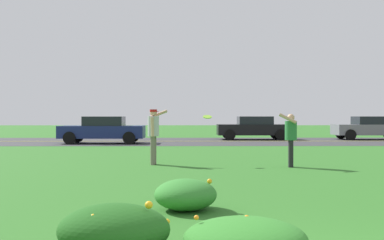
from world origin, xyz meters
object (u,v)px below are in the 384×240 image
Objects in this scene: person_thrower_red_cap_gray_shirt at (154,131)px; car_gray_leftmost at (370,128)px; person_catcher_green_shirt at (291,135)px; car_navy_center_right at (103,130)px; car_black_center_left at (254,128)px; frisbee_lime at (207,117)px.

car_gray_leftmost is (12.61, 15.14, -0.29)m from person_thrower_red_cap_gray_shirt.
person_thrower_red_cap_gray_shirt is 4.08m from person_catcher_green_shirt.
person_thrower_red_cap_gray_shirt is 0.37× the size of car_navy_center_right.
person_catcher_green_shirt is at bearing -94.42° from car_black_center_left.
person_thrower_red_cap_gray_shirt reaches higher than car_black_center_left.
person_catcher_green_shirt is 14.07m from car_navy_center_right.
frisbee_lime is at bearing 0.10° from person_thrower_red_cap_gray_shirt.
person_catcher_green_shirt reaches higher than car_black_center_left.
person_thrower_red_cap_gray_shirt is 1.07× the size of person_catcher_green_shirt.
frisbee_lime is at bearing 162.22° from person_catcher_green_shirt.
car_gray_leftmost is at bearing 61.57° from person_catcher_green_shirt.
person_catcher_green_shirt is 0.35× the size of car_navy_center_right.
person_thrower_red_cap_gray_shirt is 0.37× the size of car_black_center_left.
frisbee_lime is 0.06× the size of car_black_center_left.
car_gray_leftmost is at bearing 54.05° from frisbee_lime.
person_catcher_green_shirt is at bearing -10.71° from person_thrower_red_cap_gray_shirt.
frisbee_lime is (1.64, 0.00, 0.42)m from person_thrower_red_cap_gray_shirt.
frisbee_lime is 0.06× the size of car_navy_center_right.
person_catcher_green_shirt is 0.35× the size of car_black_center_left.
car_gray_leftmost is 7.38m from car_black_center_left.
frisbee_lime is 0.06× the size of car_gray_leftmost.
car_black_center_left is at bearing 85.58° from person_catcher_green_shirt.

